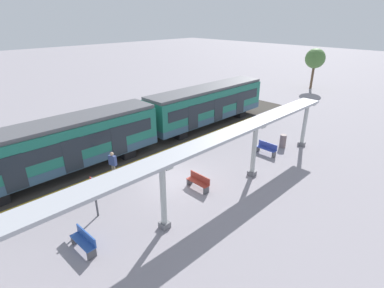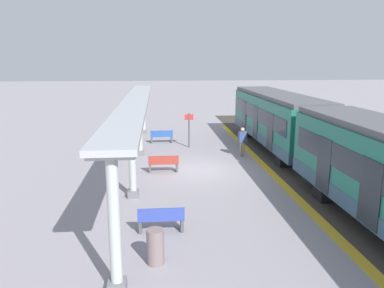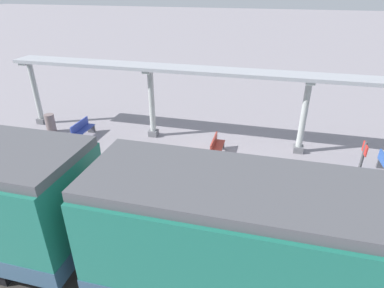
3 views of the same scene
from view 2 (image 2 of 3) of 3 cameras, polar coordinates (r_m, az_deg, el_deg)
ground_plane at (r=19.43m, az=1.32°, el=-3.90°), size 176.00×176.00×0.00m
tactile_edge_strip at (r=20.09m, az=11.07°, el=-3.57°), size 0.42×26.58×0.01m
trackbed at (r=20.67m, az=15.90°, el=-3.37°), size 3.20×38.58×0.01m
train_near_carriage at (r=24.40m, az=12.43°, el=3.56°), size 2.65×12.48×3.48m
canopy_pillar_nearest at (r=29.00m, az=-7.25°, el=4.94°), size 1.10×0.44×3.43m
canopy_pillar_second at (r=22.28m, az=-7.82°, el=2.70°), size 1.10×0.44×3.43m
canopy_pillar_third at (r=15.35m, az=-8.94°, el=-1.72°), size 1.10×0.44×3.43m
canopy_pillar_fourth at (r=9.16m, az=-11.51°, el=-11.69°), size 1.10×0.44×3.43m
canopy_beam at (r=18.66m, az=-8.43°, el=6.31°), size 1.20×21.23×0.16m
bench_near_end at (r=25.76m, az=-4.54°, el=1.14°), size 1.52×0.51×0.86m
bench_mid_platform at (r=12.56m, az=-4.63°, el=-11.12°), size 1.50×0.44×0.86m
bench_far_end at (r=19.00m, az=-4.29°, el=-2.92°), size 1.50×0.45×0.86m
trash_bin at (r=10.78m, az=-5.49°, el=-14.99°), size 0.48×0.48×0.99m
platform_info_sign at (r=24.20m, az=-0.44°, el=2.58°), size 0.56×0.10×2.20m
passenger_waiting_near_edge at (r=22.11m, az=7.52°, el=0.83°), size 0.53×0.36×1.69m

